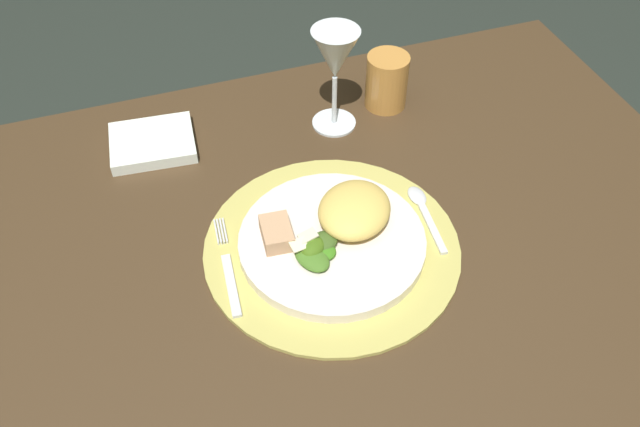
% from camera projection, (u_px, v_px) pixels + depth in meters
% --- Properties ---
extents(dining_table, '(1.31, 0.81, 0.74)m').
position_uv_depth(dining_table, '(283.00, 327.00, 1.05)').
color(dining_table, '#422F1C').
rests_on(dining_table, ground).
extents(placemat, '(0.35, 0.35, 0.01)m').
position_uv_depth(placemat, '(332.00, 247.00, 0.91)').
color(placemat, tan).
rests_on(placemat, dining_table).
extents(dinner_plate, '(0.25, 0.25, 0.02)m').
position_uv_depth(dinner_plate, '(332.00, 242.00, 0.90)').
color(dinner_plate, silver).
rests_on(dinner_plate, placemat).
extents(pasta_serving, '(0.15, 0.15, 0.04)m').
position_uv_depth(pasta_serving, '(355.00, 211.00, 0.90)').
color(pasta_serving, '#E9C15B').
rests_on(pasta_serving, dinner_plate).
extents(salad_greens, '(0.08, 0.08, 0.02)m').
position_uv_depth(salad_greens, '(316.00, 249.00, 0.87)').
color(salad_greens, '#3C5820').
rests_on(salad_greens, dinner_plate).
extents(bread_piece, '(0.04, 0.06, 0.02)m').
position_uv_depth(bread_piece, '(280.00, 231.00, 0.89)').
color(bread_piece, tan).
rests_on(bread_piece, dinner_plate).
extents(fork, '(0.03, 0.17, 0.00)m').
position_uv_depth(fork, '(228.00, 270.00, 0.88)').
color(fork, silver).
rests_on(fork, placemat).
extents(spoon, '(0.03, 0.13, 0.01)m').
position_uv_depth(spoon, '(423.00, 208.00, 0.95)').
color(spoon, silver).
rests_on(spoon, placemat).
extents(napkin, '(0.14, 0.12, 0.02)m').
position_uv_depth(napkin, '(153.00, 143.00, 1.05)').
color(napkin, white).
rests_on(napkin, dining_table).
extents(wine_glass, '(0.07, 0.07, 0.17)m').
position_uv_depth(wine_glass, '(335.00, 59.00, 1.00)').
color(wine_glass, silver).
rests_on(wine_glass, dining_table).
extents(amber_tumbler, '(0.07, 0.07, 0.09)m').
position_uv_depth(amber_tumbler, '(387.00, 81.00, 1.10)').
color(amber_tumbler, '#CA873C').
rests_on(amber_tumbler, dining_table).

